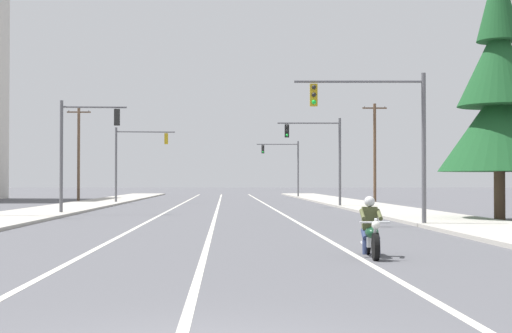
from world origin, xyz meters
name	(u,v)px	position (x,y,z in m)	size (l,w,h in m)	color
lane_stripe_center	(218,207)	(-0.28, 45.00, 0.00)	(0.16, 100.00, 0.01)	beige
lane_stripe_left	(175,207)	(-3.25, 45.00, 0.00)	(0.16, 100.00, 0.01)	beige
lane_stripe_right	(271,207)	(3.41, 45.00, 0.00)	(0.16, 100.00, 0.01)	beige
sidewalk_kerb_right	(380,209)	(10.08, 40.00, 0.07)	(4.40, 110.00, 0.14)	#ADA89E
sidewalk_kerb_left	(61,209)	(-10.08, 40.00, 0.07)	(4.40, 110.00, 0.14)	#ADA89E
motorcycle_with_rider	(371,233)	(3.73, 10.19, 0.59)	(0.70, 2.19, 1.46)	black
traffic_signal_near_right	(386,124)	(6.71, 22.35, 4.12)	(5.32, 0.39, 6.20)	#56565B
traffic_signal_near_left	(80,141)	(-7.67, 33.49, 4.01)	(3.60, 0.40, 6.20)	#56565B
traffic_signal_mid_right	(322,149)	(6.94, 44.30, 4.07)	(4.42, 0.37, 6.20)	#56565B
traffic_signal_mid_left	(133,153)	(-7.28, 54.16, 4.10)	(4.85, 0.60, 6.20)	#56565B
traffic_signal_far_right	(286,160)	(6.90, 74.64, 4.08)	(4.63, 0.37, 6.20)	#56565B
utility_pole_right_far	(375,150)	(13.47, 58.57, 4.55)	(2.16, 0.26, 8.69)	brown
utility_pole_left_far	(79,152)	(-13.34, 62.72, 4.52)	(2.18, 0.26, 8.62)	brown
conifer_tree_right_verge_near	(499,99)	(12.72, 26.06, 5.58)	(5.54, 5.54, 12.18)	#423023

